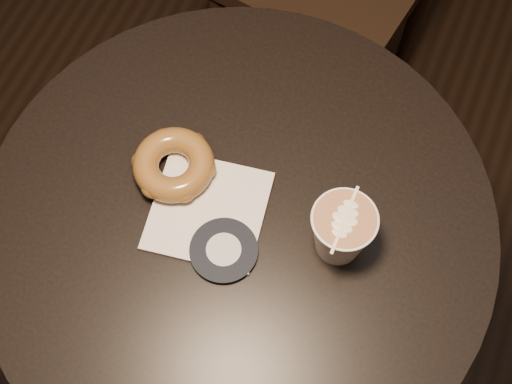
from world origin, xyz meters
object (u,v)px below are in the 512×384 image
at_px(pastry_bag, 208,211).
at_px(doughnut, 174,165).
at_px(cafe_table, 240,264).
at_px(latte_cup, 341,232).

relative_size(pastry_bag, doughnut, 1.34).
height_order(cafe_table, doughnut, doughnut).
distance_m(cafe_table, doughnut, 0.25).
bearing_deg(latte_cup, cafe_table, -173.41).
xyz_separation_m(cafe_table, doughnut, (-0.10, 0.03, 0.23)).
relative_size(cafe_table, doughnut, 6.75).
distance_m(cafe_table, pastry_bag, 0.21).
relative_size(doughnut, latte_cup, 1.20).
distance_m(pastry_bag, doughnut, 0.08).
distance_m(doughnut, latte_cup, 0.24).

